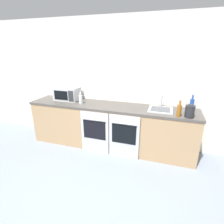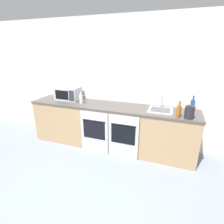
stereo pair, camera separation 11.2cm
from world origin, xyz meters
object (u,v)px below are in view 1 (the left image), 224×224
at_px(oven_left, 95,132).
at_px(bottle_amber, 179,110).
at_px(bottle_blue, 192,104).
at_px(microwave, 67,94).
at_px(oven_right, 124,137).
at_px(kettle, 190,111).
at_px(bottle_clear, 81,99).
at_px(sink, 160,109).

xyz_separation_m(oven_left, bottle_amber, (1.49, 0.11, 0.59)).
height_order(oven_left, bottle_blue, bottle_blue).
bearing_deg(oven_left, microwave, 152.88).
distance_m(oven_right, bottle_blue, 1.38).
xyz_separation_m(oven_right, microwave, (-1.41, 0.42, 0.62)).
relative_size(bottle_blue, kettle, 1.32).
height_order(bottle_clear, bottle_amber, bottle_amber).
relative_size(oven_right, microwave, 1.63).
distance_m(bottle_amber, bottle_blue, 0.48).
distance_m(microwave, bottle_blue, 2.54).
xyz_separation_m(oven_right, bottle_blue, (1.14, 0.53, 0.59)).
height_order(bottle_clear, sink, sink).
relative_size(oven_right, sink, 2.01).
relative_size(microwave, bottle_amber, 1.93).
relative_size(microwave, kettle, 2.48).
bearing_deg(bottle_blue, microwave, -177.58).
bearing_deg(sink, kettle, -26.15).
bearing_deg(oven_right, sink, 30.29).
distance_m(oven_left, microwave, 1.11).
bearing_deg(microwave, kettle, -6.91).
distance_m(oven_right, microwave, 1.59).
xyz_separation_m(bottle_amber, sink, (-0.30, 0.24, -0.09)).
bearing_deg(kettle, oven_right, -173.68).
distance_m(bottle_amber, sink, 0.40).
bearing_deg(bottle_amber, oven_left, -175.89).
distance_m(microwave, bottle_amber, 2.33).
height_order(oven_right, bottle_clear, bottle_clear).
height_order(oven_left, oven_right, same).
height_order(microwave, sink, microwave).
distance_m(bottle_blue, sink, 0.57).
xyz_separation_m(bottle_clear, bottle_blue, (2.13, 0.26, 0.02)).
xyz_separation_m(microwave, bottle_clear, (0.41, -0.15, -0.05)).
distance_m(bottle_amber, kettle, 0.17).
relative_size(oven_left, bottle_amber, 3.14).
xyz_separation_m(bottle_blue, sink, (-0.54, -0.18, -0.10)).
xyz_separation_m(oven_left, bottle_blue, (1.73, 0.53, 0.59)).
bearing_deg(kettle, bottle_clear, 175.84).
xyz_separation_m(oven_right, bottle_clear, (-1.00, 0.27, 0.57)).
bearing_deg(microwave, oven_right, -16.56).
bearing_deg(oven_left, sink, 16.38).
relative_size(bottle_clear, sink, 0.55).
distance_m(oven_left, bottle_clear, 0.75).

